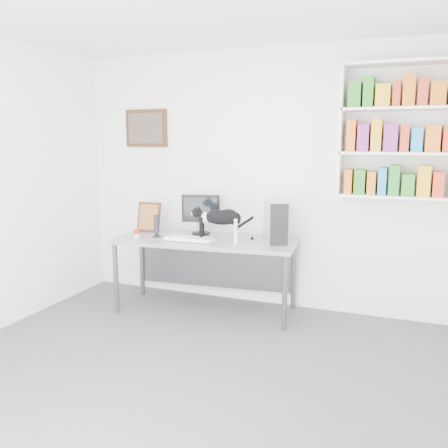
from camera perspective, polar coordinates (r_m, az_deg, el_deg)
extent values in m
cube|color=#4A4A4E|center=(3.67, -6.45, -18.72)|extent=(4.00, 4.00, 0.01)
cube|color=white|center=(5.09, 3.80, 5.33)|extent=(4.00, 0.01, 2.70)
cube|color=white|center=(4.69, 20.12, 10.46)|extent=(1.03, 0.28, 1.24)
cube|color=#3E2714|center=(5.58, -9.33, 11.30)|extent=(0.52, 0.04, 0.42)
cube|color=gray|center=(4.96, -2.21, -6.15)|extent=(1.91, 0.89, 0.77)
cube|color=black|center=(5.07, -2.80, 1.19)|extent=(0.44, 0.29, 0.43)
cube|color=white|center=(4.77, -4.11, -1.80)|extent=(0.49, 0.19, 0.04)
cube|color=#ABABB0|center=(4.71, 6.22, 0.32)|extent=(0.34, 0.45, 0.41)
cylinder|color=black|center=(4.98, -8.12, -0.17)|extent=(0.13, 0.13, 0.24)
cube|color=#3E2714|center=(5.29, -9.02, 0.90)|extent=(0.27, 0.11, 0.33)
cylinder|color=#9F220D|center=(4.95, -10.44, -1.18)|extent=(0.07, 0.07, 0.09)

